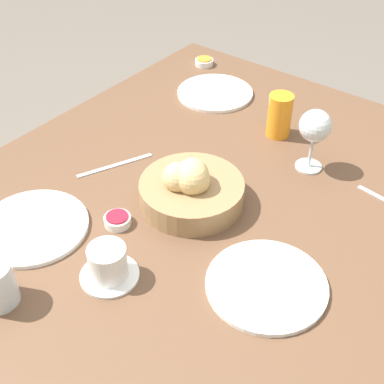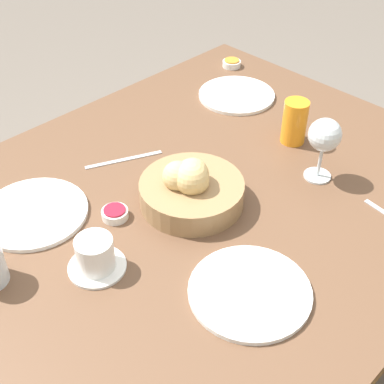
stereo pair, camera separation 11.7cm
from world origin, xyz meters
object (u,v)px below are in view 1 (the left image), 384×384
jam_bowl_honey (204,62)px  jam_bowl_berry (117,220)px  plate_far_center (266,285)px  coffee_cup (108,264)px  juice_glass (280,115)px  wine_glass (315,128)px  plate_near_left (215,93)px  bread_basket (191,188)px  fork_silver (115,165)px  plate_near_right (33,227)px

jam_bowl_honey → jam_bowl_berry: bearing=22.9°
plate_far_center → jam_bowl_honey: (-0.67, -0.64, 0.01)m
jam_bowl_berry → coffee_cup: bearing=37.8°
juice_glass → wine_glass: wine_glass is taller
plate_near_left → wine_glass: (0.15, 0.39, 0.11)m
bread_basket → coffee_cup: 0.27m
coffee_cup → jam_bowl_berry: size_ratio=1.98×
bread_basket → fork_silver: bearing=-89.1°
plate_near_left → plate_near_right: (0.70, 0.03, 0.00)m
jam_bowl_berry → fork_silver: size_ratio=0.32×
fork_silver → wine_glass: bearing=127.0°
plate_far_center → jam_bowl_berry: 0.34m
bread_basket → jam_bowl_honey: bread_basket is taller
bread_basket → plate_near_left: size_ratio=1.05×
plate_far_center → juice_glass: 0.53m
jam_bowl_honey → plate_far_center: bearing=43.9°
plate_near_right → wine_glass: size_ratio=1.51×
plate_far_center → wine_glass: bearing=-163.1°
plate_near_right → plate_far_center: (-0.16, 0.47, 0.00)m
bread_basket → juice_glass: size_ratio=2.02×
plate_far_center → plate_near_left: bearing=-136.7°
plate_near_right → wine_glass: bearing=146.9°
plate_near_right → juice_glass: 0.67m
plate_near_left → plate_near_right: size_ratio=0.94×
jam_bowl_honey → plate_near_right: bearing=11.5°
jam_bowl_honey → fork_silver: (0.57, 0.15, -0.01)m
jam_bowl_berry → bread_basket: bearing=151.2°
plate_far_center → jam_bowl_honey: 0.93m
plate_near_left → fork_silver: (0.43, 0.01, -0.00)m
plate_far_center → jam_bowl_berry: bearing=-82.6°
juice_glass → jam_bowl_berry: 0.52m
plate_near_right → jam_bowl_honey: 0.85m
plate_near_right → coffee_cup: bearing=90.8°
wine_glass → coffee_cup: size_ratio=1.36×
juice_glass → jam_bowl_berry: bearing=-10.2°
bread_basket → jam_bowl_berry: (0.15, -0.08, -0.03)m
plate_near_left → juice_glass: bearing=74.3°
juice_glass → coffee_cup: (0.63, -0.00, -0.02)m
plate_near_right → coffee_cup: (-0.00, 0.22, 0.03)m
wine_glass → bread_basket: bearing=-27.1°
plate_near_right → jam_bowl_berry: (-0.12, 0.13, 0.01)m
juice_glass → fork_silver: size_ratio=0.63×
wine_glass → fork_silver: wine_glass is taller
jam_bowl_honey → fork_silver: size_ratio=0.32×
juice_glass → fork_silver: (0.36, -0.24, -0.06)m
bread_basket → plate_far_center: (0.10, 0.26, -0.04)m
bread_basket → plate_near_right: 0.35m
plate_near_left → wine_glass: wine_glass is taller
plate_near_left → plate_far_center: 0.74m
fork_silver → jam_bowl_berry: bearing=45.7°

